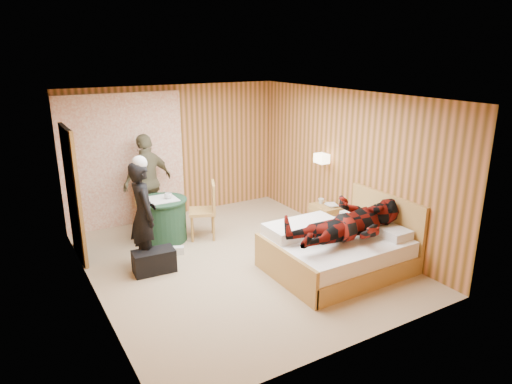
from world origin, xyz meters
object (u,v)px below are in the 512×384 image
woman_standing (143,215)px  chair_far (149,200)px  bed (337,250)px  round_table (163,219)px  duffel_bag (154,261)px  man_on_bed (351,213)px  wall_lamp (322,158)px  man_at_table (148,182)px  nightstand (325,219)px  chair_near (207,206)px

woman_standing → chair_far: bearing=-18.4°
bed → round_table: bed is taller
round_table → chair_far: 0.68m
duffel_bag → bed: bearing=-24.5°
chair_far → man_on_bed: man_on_bed is taller
bed → chair_far: 3.53m
chair_far → bed: bearing=-72.3°
wall_lamp → man_on_bed: bearing=-115.1°
man_at_table → wall_lamp: bearing=128.1°
wall_lamp → man_on_bed: 1.86m
wall_lamp → woman_standing: (-3.17, 0.12, -0.50)m
duffel_bag → round_table: bearing=67.8°
nightstand → man_at_table: man_at_table is taller
wall_lamp → woman_standing: 3.21m
chair_near → chair_far: bearing=-119.4°
wall_lamp → duffel_bag: 3.35m
chair_near → woman_standing: bearing=-44.7°
wall_lamp → duffel_bag: bearing=-177.2°
man_at_table → man_on_bed: bearing=99.1°
woman_standing → wall_lamp: bearing=-90.5°
duffel_bag → man_at_table: bearing=77.5°
wall_lamp → chair_near: wall_lamp is taller
bed → man_on_bed: (0.02, -0.23, 0.64)m
wall_lamp → chair_far: bearing=149.5°
nightstand → man_on_bed: 1.75m
wall_lamp → bed: (-0.79, -1.43, -1.00)m
chair_near → nightstand: bearing=88.4°
wall_lamp → bed: bearing=-119.1°
man_at_table → nightstand: bearing=124.4°
wall_lamp → duffel_bag: size_ratio=0.44×
chair_far → duffel_bag: chair_far is taller
chair_far → chair_near: size_ratio=0.95×
wall_lamp → chair_far: (-2.65, 1.56, -0.76)m
bed → nightstand: 1.43m
nightstand → man_on_bed: bearing=-116.9°
duffel_bag → nightstand: bearing=2.8°
nightstand → chair_far: size_ratio=0.56×
duffel_bag → woman_standing: bearing=99.8°
round_table → duffel_bag: 1.19m
nightstand → duffel_bag: bearing=178.9°
nightstand → man_on_bed: size_ratio=0.29×
chair_near → man_on_bed: man_on_bed is taller
wall_lamp → woman_standing: bearing=177.9°
duffel_bag → wall_lamp: bearing=6.7°
chair_near → duffel_bag: size_ratio=1.64×
wall_lamp → bed: 1.92m
round_table → duffel_bag: size_ratio=1.40×
nightstand → chair_near: (-1.88, 0.85, 0.31)m
wall_lamp → duffel_bag: wall_lamp is taller
round_table → chair_far: bearing=91.7°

